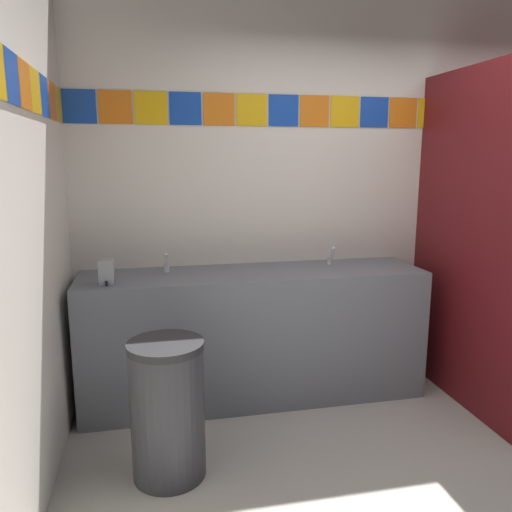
% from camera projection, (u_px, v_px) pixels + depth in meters
% --- Properties ---
extents(ground_plane, '(9.51, 9.51, 0.00)m').
position_uv_depth(ground_plane, '(500.00, 501.00, 2.44)').
color(ground_plane, '#B2ADA3').
extents(wall_back, '(4.32, 0.09, 2.86)m').
position_uv_depth(wall_back, '(368.00, 188.00, 3.77)').
color(wall_back, silver).
rests_on(wall_back, ground_plane).
extents(vanity_counter, '(2.32, 0.57, 0.90)m').
position_uv_depth(vanity_counter, '(254.00, 333.00, 3.46)').
color(vanity_counter, slate).
rests_on(vanity_counter, ground_plane).
extents(faucet_left, '(0.04, 0.10, 0.14)m').
position_uv_depth(faucet_left, '(167.00, 265.00, 3.33)').
color(faucet_left, silver).
rests_on(faucet_left, vanity_counter).
extents(faucet_right, '(0.04, 0.10, 0.14)m').
position_uv_depth(faucet_right, '(331.00, 258.00, 3.57)').
color(faucet_right, silver).
rests_on(faucet_right, vanity_counter).
extents(soap_dispenser, '(0.09, 0.09, 0.16)m').
position_uv_depth(soap_dispenser, '(106.00, 272.00, 3.01)').
color(soap_dispenser, gray).
rests_on(soap_dispenser, vanity_counter).
extents(toilet, '(0.39, 0.49, 0.74)m').
position_uv_depth(toilet, '(504.00, 340.00, 3.76)').
color(toilet, white).
rests_on(toilet, ground_plane).
extents(trash_bin, '(0.39, 0.39, 0.74)m').
position_uv_depth(trash_bin, '(168.00, 409.00, 2.59)').
color(trash_bin, '#333338').
rests_on(trash_bin, ground_plane).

